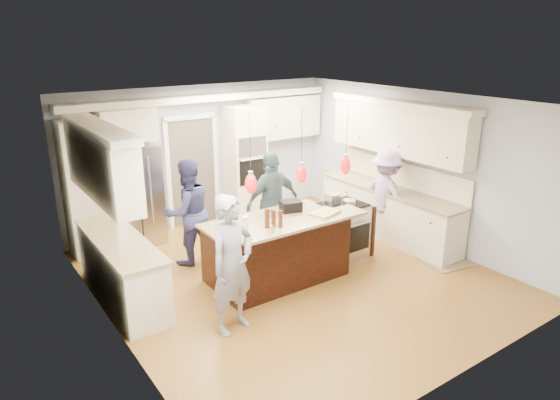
# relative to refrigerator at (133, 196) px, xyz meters

# --- Properties ---
(ground_plane) EXTENTS (6.00, 6.00, 0.00)m
(ground_plane) POSITION_rel_refrigerator_xyz_m (1.55, -2.64, -0.90)
(ground_plane) COLOR #AA742E
(ground_plane) RESTS_ON ground
(room_shell) EXTENTS (5.54, 6.04, 2.72)m
(room_shell) POSITION_rel_refrigerator_xyz_m (1.55, -2.64, 0.92)
(room_shell) COLOR #B2BCC6
(room_shell) RESTS_ON ground
(refrigerator) EXTENTS (0.90, 0.70, 1.80)m
(refrigerator) POSITION_rel_refrigerator_xyz_m (0.00, 0.00, 0.00)
(refrigerator) COLOR #B7B7BC
(refrigerator) RESTS_ON ground
(oven_column) EXTENTS (0.72, 0.69, 2.30)m
(oven_column) POSITION_rel_refrigerator_xyz_m (2.30, 0.03, 0.25)
(oven_column) COLOR beige
(oven_column) RESTS_ON ground
(back_upper_cabinets) EXTENTS (5.30, 0.61, 2.54)m
(back_upper_cabinets) POSITION_rel_refrigerator_xyz_m (0.80, 0.12, 0.77)
(back_upper_cabinets) COLOR beige
(back_upper_cabinets) RESTS_ON ground
(right_counter_run) EXTENTS (0.64, 3.10, 2.51)m
(right_counter_run) POSITION_rel_refrigerator_xyz_m (3.99, -2.34, 0.16)
(right_counter_run) COLOR beige
(right_counter_run) RESTS_ON ground
(left_cabinets) EXTENTS (0.64, 2.30, 2.51)m
(left_cabinets) POSITION_rel_refrigerator_xyz_m (-0.89, -1.84, 0.16)
(left_cabinets) COLOR beige
(left_cabinets) RESTS_ON ground
(kitchen_island) EXTENTS (2.10, 1.46, 1.12)m
(kitchen_island) POSITION_rel_refrigerator_xyz_m (1.30, -2.57, -0.41)
(kitchen_island) COLOR black
(kitchen_island) RESTS_ON ground
(island_range) EXTENTS (0.82, 0.71, 0.92)m
(island_range) POSITION_rel_refrigerator_xyz_m (2.71, -2.49, -0.44)
(island_range) COLOR #B7B7BC
(island_range) RESTS_ON ground
(pendant_lights) EXTENTS (1.75, 0.15, 1.03)m
(pendant_lights) POSITION_rel_refrigerator_xyz_m (1.30, -3.15, 0.90)
(pendant_lights) COLOR black
(pendant_lights) RESTS_ON ground
(person_bar_end) EXTENTS (0.74, 0.58, 1.80)m
(person_bar_end) POSITION_rel_refrigerator_xyz_m (0.06, -3.40, 0.00)
(person_bar_end) COLOR gray
(person_bar_end) RESTS_ON ground
(person_far_left) EXTENTS (0.88, 0.70, 1.75)m
(person_far_left) POSITION_rel_refrigerator_xyz_m (0.45, -1.27, -0.03)
(person_far_left) COLOR navy
(person_far_left) RESTS_ON ground
(person_far_right) EXTENTS (1.05, 0.47, 1.77)m
(person_far_right) POSITION_rel_refrigerator_xyz_m (1.83, -1.66, -0.02)
(person_far_right) COLOR #44595F
(person_far_right) RESTS_ON ground
(person_range_side) EXTENTS (0.65, 1.10, 1.68)m
(person_range_side) POSITION_rel_refrigerator_xyz_m (3.80, -2.41, -0.06)
(person_range_side) COLOR #AA8ABA
(person_range_side) RESTS_ON ground
(floor_rug) EXTENTS (0.88, 1.13, 0.01)m
(floor_rug) POSITION_rel_refrigerator_xyz_m (3.95, -3.54, -0.89)
(floor_rug) COLOR #7F6345
(floor_rug) RESTS_ON ground
(water_bottle) EXTENTS (0.09, 0.09, 0.30)m
(water_bottle) POSITION_rel_refrigerator_xyz_m (0.35, -3.24, 0.37)
(water_bottle) COLOR silver
(water_bottle) RESTS_ON kitchen_island
(beer_bottle_a) EXTENTS (0.07, 0.07, 0.26)m
(beer_bottle_a) POSITION_rel_refrigerator_xyz_m (0.78, -3.09, 0.35)
(beer_bottle_a) COLOR #401C0B
(beer_bottle_a) RESTS_ON kitchen_island
(beer_bottle_b) EXTENTS (0.08, 0.08, 0.24)m
(beer_bottle_b) POSITION_rel_refrigerator_xyz_m (0.94, -3.18, 0.34)
(beer_bottle_b) COLOR #401C0B
(beer_bottle_b) RESTS_ON kitchen_island
(beer_bottle_c) EXTENTS (0.07, 0.07, 0.24)m
(beer_bottle_c) POSITION_rel_refrigerator_xyz_m (0.87, -3.12, 0.34)
(beer_bottle_c) COLOR #401C0B
(beer_bottle_c) RESTS_ON kitchen_island
(drink_can) EXTENTS (0.07, 0.07, 0.11)m
(drink_can) POSITION_rel_refrigerator_xyz_m (0.73, -3.28, 0.27)
(drink_can) COLOR #B7B7BC
(drink_can) RESTS_ON kitchen_island
(cutting_board) EXTENTS (0.49, 0.40, 0.03)m
(cutting_board) POSITION_rel_refrigerator_xyz_m (1.78, -3.11, 0.24)
(cutting_board) COLOR tan
(cutting_board) RESTS_ON kitchen_island
(pot_large) EXTENTS (0.28, 0.28, 0.16)m
(pot_large) POSITION_rel_refrigerator_xyz_m (2.60, -2.32, 0.10)
(pot_large) COLOR #B7B7BC
(pot_large) RESTS_ON island_range
(pot_small) EXTENTS (0.21, 0.21, 0.10)m
(pot_small) POSITION_rel_refrigerator_xyz_m (2.70, -2.62, 0.07)
(pot_small) COLOR #B7B7BC
(pot_small) RESTS_ON island_range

